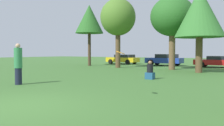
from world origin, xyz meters
The scene contains 11 objects.
ground_plane centered at (0.00, 0.00, 0.00)m, with size 120.00×120.00×0.00m, color #3D6B2D.
person_thrower centered at (-3.86, 2.67, 0.96)m, with size 0.37×0.37×1.92m.
frisbee centered at (1.86, 2.50, 1.49)m, with size 0.29×0.29×0.14m.
bystander_sitting centered at (0.29, 8.14, 0.41)m, with size 0.46×0.39×1.03m.
tree_0 centered at (-11.11, 16.64, 5.20)m, with size 3.17×3.17×6.83m.
tree_1 centered at (-6.59, 15.56, 4.88)m, with size 3.45×3.45×6.74m.
tree_2 centered at (-1.23, 15.88, 4.54)m, with size 3.78×3.78×6.31m.
tree_3 centered at (1.47, 14.10, 4.38)m, with size 3.62×3.62×6.24m.
parked_car_yellow centered at (-10.09, 22.26, 0.65)m, with size 4.15×2.05×1.22m.
parked_car_blue centered at (-4.08, 21.52, 0.70)m, with size 4.00×2.12×1.30m.
parked_car_red centered at (1.52, 21.30, 0.61)m, with size 4.21×1.93×1.14m.
Camera 1 is at (5.86, -3.92, 1.50)m, focal length 37.67 mm.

